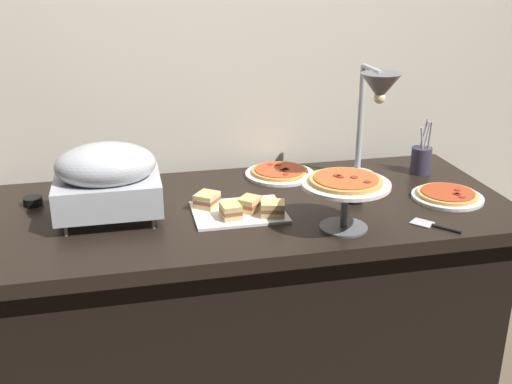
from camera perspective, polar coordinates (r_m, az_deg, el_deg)
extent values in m
plane|color=brown|center=(2.63, -0.36, -16.72)|extent=(8.00, 8.00, 0.00)
cube|color=beige|center=(2.60, -2.80, 11.96)|extent=(4.40, 0.04, 2.40)
cube|color=black|center=(2.25, -0.40, -1.81)|extent=(1.90, 0.84, 0.05)
cube|color=black|center=(2.43, -0.38, -10.10)|extent=(1.75, 0.74, 0.71)
cylinder|color=#B7BABF|center=(2.09, -17.23, -3.38)|extent=(0.01, 0.01, 0.04)
cylinder|color=#B7BABF|center=(2.08, -9.48, -2.79)|extent=(0.01, 0.01, 0.04)
cylinder|color=#B7BABF|center=(2.29, -16.88, -1.13)|extent=(0.01, 0.01, 0.04)
cylinder|color=#B7BABF|center=(2.29, -9.83, -0.58)|extent=(0.01, 0.01, 0.04)
cube|color=#B7BABF|center=(2.16, -13.53, -0.08)|extent=(0.35, 0.28, 0.11)
ellipsoid|color=#B7BABF|center=(2.12, -13.76, 2.47)|extent=(0.34, 0.26, 0.14)
cylinder|color=#B7BABF|center=(2.58, 9.34, 1.65)|extent=(0.14, 0.14, 0.01)
cylinder|color=#B7BABF|center=(2.51, 9.64, 6.51)|extent=(0.02, 0.02, 0.44)
cylinder|color=#B7BABF|center=(2.39, 10.72, 11.10)|extent=(0.02, 0.17, 0.02)
cone|color=#595B60|center=(2.32, 11.44, 9.51)|extent=(0.15, 0.15, 0.10)
sphere|color=#F9EAB2|center=(2.33, 11.37, 8.55)|extent=(0.04, 0.04, 0.04)
cylinder|color=white|center=(2.41, 17.31, -0.45)|extent=(0.26, 0.26, 0.01)
cylinder|color=#DBA856|center=(2.41, 17.34, -0.19)|extent=(0.22, 0.22, 0.01)
cylinder|color=#AD3D1E|center=(2.40, 17.36, -0.01)|extent=(0.20, 0.20, 0.00)
cylinder|color=maroon|center=(2.38, 18.22, -0.22)|extent=(0.02, 0.02, 0.00)
cylinder|color=maroon|center=(2.43, 18.16, 0.18)|extent=(0.02, 0.02, 0.00)
cylinder|color=maroon|center=(2.36, 18.58, -0.45)|extent=(0.02, 0.02, 0.00)
cylinder|color=maroon|center=(2.39, 18.05, -0.14)|extent=(0.02, 0.02, 0.00)
cylinder|color=white|center=(2.54, 2.21, 1.67)|extent=(0.29, 0.29, 0.01)
cylinder|color=#C68E42|center=(2.54, 2.21, 1.93)|extent=(0.23, 0.23, 0.01)
cylinder|color=#B74723|center=(2.54, 2.22, 2.10)|extent=(0.21, 0.21, 0.00)
cylinder|color=maroon|center=(2.59, 1.34, 2.57)|extent=(0.02, 0.02, 0.00)
cylinder|color=maroon|center=(2.52, 2.50, 2.04)|extent=(0.02, 0.02, 0.00)
cylinder|color=maroon|center=(2.48, 2.78, 1.66)|extent=(0.02, 0.02, 0.00)
cylinder|color=maroon|center=(2.58, 2.02, 2.53)|extent=(0.02, 0.02, 0.00)
cylinder|color=maroon|center=(2.51, 2.37, 1.98)|extent=(0.02, 0.02, 0.00)
cylinder|color=maroon|center=(2.53, 2.71, 2.12)|extent=(0.02, 0.02, 0.00)
cylinder|color=maroon|center=(2.54, 2.82, 2.14)|extent=(0.02, 0.02, 0.00)
cylinder|color=#595B60|center=(2.05, 8.20, -1.41)|extent=(0.02, 0.02, 0.15)
cylinder|color=#595B60|center=(2.08, 8.09, -3.24)|extent=(0.16, 0.16, 0.01)
cylinder|color=white|center=(2.02, 8.32, 0.73)|extent=(0.29, 0.29, 0.01)
cylinder|color=gold|center=(2.01, 8.33, 1.05)|extent=(0.24, 0.24, 0.01)
cylinder|color=#C65628|center=(2.01, 8.35, 1.27)|extent=(0.21, 0.21, 0.00)
cylinder|color=maroon|center=(2.01, 7.81, 1.40)|extent=(0.02, 0.02, 0.00)
cylinder|color=maroon|center=(2.02, 9.09, 1.36)|extent=(0.02, 0.02, 0.00)
cylinder|color=maroon|center=(1.98, 10.30, 0.93)|extent=(0.02, 0.02, 0.00)
cylinder|color=maroon|center=(2.02, 7.53, 1.52)|extent=(0.02, 0.02, 0.00)
cube|color=white|center=(2.17, -1.62, -1.87)|extent=(0.32, 0.25, 0.01)
cube|color=tan|center=(2.13, 1.57, -1.95)|extent=(0.10, 0.09, 0.02)
cube|color=brown|center=(2.12, 1.58, -1.55)|extent=(0.10, 0.09, 0.01)
cube|color=tan|center=(2.12, 1.58, -1.15)|extent=(0.10, 0.09, 0.02)
cube|color=tan|center=(2.17, -0.61, -1.53)|extent=(0.10, 0.10, 0.02)
cube|color=brown|center=(2.16, -0.62, -1.14)|extent=(0.10, 0.10, 0.01)
cube|color=tan|center=(2.15, -0.62, -0.74)|extent=(0.10, 0.10, 0.02)
cube|color=tan|center=(2.11, -2.35, -2.16)|extent=(0.07, 0.08, 0.02)
cube|color=brown|center=(2.11, -2.36, -1.76)|extent=(0.07, 0.08, 0.01)
cube|color=tan|center=(2.10, -2.37, -1.36)|extent=(0.07, 0.08, 0.02)
cube|color=tan|center=(2.21, -4.57, -1.08)|extent=(0.11, 0.11, 0.02)
cube|color=brown|center=(2.21, -4.59, -0.70)|extent=(0.11, 0.11, 0.01)
cube|color=tan|center=(2.20, -4.60, -0.31)|extent=(0.11, 0.11, 0.02)
cylinder|color=black|center=(2.30, 9.09, -0.54)|extent=(0.07, 0.07, 0.03)
cylinder|color=gold|center=(2.29, 9.10, -0.24)|extent=(0.05, 0.05, 0.01)
cylinder|color=black|center=(2.38, -19.97, -0.81)|extent=(0.07, 0.07, 0.03)
cylinder|color=maroon|center=(2.38, -20.01, -0.53)|extent=(0.06, 0.06, 0.01)
cylinder|color=#383347|center=(2.65, 15.04, 2.85)|extent=(0.08, 0.08, 0.11)
cylinder|color=#B7BABF|center=(2.64, 15.09, 4.48)|extent=(0.03, 0.04, 0.19)
cylinder|color=#B7BABF|center=(2.61, 15.18, 4.03)|extent=(0.04, 0.01, 0.17)
cylinder|color=#B7BABF|center=(2.62, 15.71, 4.33)|extent=(0.02, 0.04, 0.19)
cylinder|color=#B7BABF|center=(2.64, 15.12, 4.53)|extent=(0.03, 0.03, 0.20)
cylinder|color=#B7BABF|center=(2.64, 15.39, 4.28)|extent=(0.04, 0.01, 0.18)
cube|color=#B7BABF|center=(2.17, 15.14, -2.79)|extent=(0.09, 0.09, 0.00)
cylinder|color=black|center=(2.14, 17.23, -3.27)|extent=(0.07, 0.08, 0.01)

